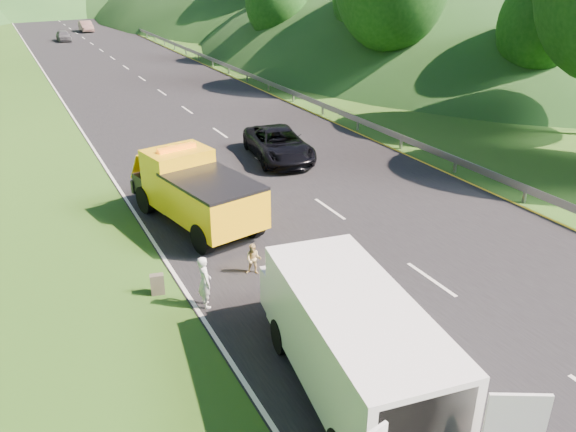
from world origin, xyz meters
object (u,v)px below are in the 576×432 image
child (254,274)px  passing_suv (279,159)px  white_van (351,338)px  tow_truck (195,190)px  woman (206,306)px  spare_tire (424,416)px  worker (355,409)px  suitcase (157,284)px

child → passing_suv: 11.13m
white_van → passing_suv: (5.81, 15.29, -1.42)m
tow_truck → woman: tow_truck is taller
passing_suv → spare_tire: bearing=-96.9°
worker → suitcase: 7.03m
tow_truck → white_van: 10.08m
child → worker: size_ratio=0.52×
passing_suv → child: bearing=-111.1°
spare_tire → white_van: bearing=124.2°
white_van → suitcase: (-2.76, 5.93, -1.10)m
tow_truck → suitcase: size_ratio=10.35×
spare_tire → child: bearing=96.3°
worker → tow_truck: bearing=72.8°
white_van → suitcase: 6.63m
child → tow_truck: bearing=126.2°
woman → suitcase: bearing=42.3°
passing_suv → tow_truck: bearing=-129.7°
woman → passing_suv: bearing=-32.5°
woman → worker: 5.50m
worker → passing_suv: worker is taller
tow_truck → spare_tire: size_ratio=8.95×
worker → woman: bearing=89.2°
white_van → worker: 1.55m
worker → spare_tire: (1.18, -0.86, 0.00)m
child → passing_suv: bearing=91.3°
woman → worker: (1.54, -5.28, 0.00)m
spare_tire → passing_suv: passing_suv is taller
child → worker: bearing=-61.9°
worker → suitcase: size_ratio=3.03×
woman → suitcase: woman is taller
spare_tire → woman: bearing=113.9°
white_van → passing_suv: bearing=77.8°
woman → worker: worker is taller
child → worker: (-0.39, -6.29, 0.00)m
worker → suitcase: (-2.57, 6.53, 0.32)m
tow_truck → spare_tire: bearing=-95.6°
tow_truck → white_van: tow_truck is taller
worker → passing_suv: bearing=52.3°
white_van → child: bearing=96.6°
woman → passing_suv: 13.02m
woman → tow_truck: bearing=-13.3°
child → spare_tire: (0.79, -7.15, 0.00)m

